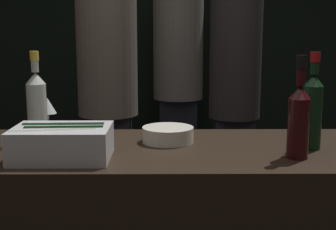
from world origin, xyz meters
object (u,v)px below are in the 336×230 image
(bowl_white, at_px, (169,134))
(wine_glass, at_px, (48,107))
(red_wine_bottle_burgundy, at_px, (312,108))
(red_wine_bottle_black_foil, at_px, (299,117))
(rose_wine_bottle, at_px, (37,105))
(person_in_hoodie, at_px, (178,78))
(person_grey_polo, at_px, (108,88))
(ice_bin_with_bottles, at_px, (62,141))
(person_blond_tee, at_px, (235,88))

(bowl_white, relative_size, wine_glass, 1.30)
(red_wine_bottle_burgundy, distance_m, red_wine_bottle_black_foil, 0.15)
(rose_wine_bottle, bearing_deg, person_in_hoodie, 72.28)
(red_wine_bottle_burgundy, bearing_deg, person_grey_polo, 125.46)
(red_wine_bottle_burgundy, bearing_deg, ice_bin_with_bottles, -171.82)
(person_in_hoodie, bearing_deg, wine_glass, -177.58)
(ice_bin_with_bottles, distance_m, person_blond_tee, 1.56)
(ice_bin_with_bottles, xyz_separation_m, person_in_hoodie, (0.46, 2.16, 0.00))
(wine_glass, bearing_deg, bowl_white, -15.95)
(wine_glass, xyz_separation_m, person_in_hoodie, (0.61, 1.77, -0.05))
(wine_glass, bearing_deg, rose_wine_bottle, -92.36)
(person_in_hoodie, bearing_deg, person_grey_polo, 169.04)
(bowl_white, xyz_separation_m, red_wine_bottle_burgundy, (0.53, -0.11, 0.12))
(person_blond_tee, height_order, person_grey_polo, person_grey_polo)
(person_grey_polo, bearing_deg, person_in_hoodie, 86.21)
(ice_bin_with_bottles, xyz_separation_m, red_wine_bottle_burgundy, (0.91, 0.13, 0.09))
(wine_glass, bearing_deg, red_wine_bottle_black_foil, -21.95)
(person_grey_polo, bearing_deg, red_wine_bottle_black_foil, -31.14)
(bowl_white, bearing_deg, red_wine_bottle_black_foil, -28.27)
(rose_wine_bottle, bearing_deg, ice_bin_with_bottles, -58.98)
(ice_bin_with_bottles, height_order, bowl_white, ice_bin_with_bottles)
(ice_bin_with_bottles, distance_m, red_wine_bottle_burgundy, 0.92)
(ice_bin_with_bottles, xyz_separation_m, person_blond_tee, (0.80, 1.34, 0.02))
(rose_wine_bottle, xyz_separation_m, person_blond_tee, (0.94, 1.09, -0.07))
(rose_wine_bottle, bearing_deg, red_wine_bottle_burgundy, -6.28)
(person_grey_polo, bearing_deg, bowl_white, -43.52)
(red_wine_bottle_black_foil, height_order, person_blond_tee, person_blond_tee)
(red_wine_bottle_burgundy, height_order, person_in_hoodie, person_in_hoodie)
(red_wine_bottle_black_foil, distance_m, rose_wine_bottle, 1.00)
(ice_bin_with_bottles, bearing_deg, wine_glass, 110.02)
(red_wine_bottle_burgundy, relative_size, person_blond_tee, 0.20)
(red_wine_bottle_burgundy, relative_size, red_wine_bottle_black_foil, 1.02)
(red_wine_bottle_black_foil, height_order, person_in_hoodie, person_in_hoodie)
(ice_bin_with_bottles, distance_m, person_grey_polo, 1.41)
(rose_wine_bottle, height_order, person_grey_polo, person_grey_polo)
(rose_wine_bottle, relative_size, person_in_hoodie, 0.20)
(person_blond_tee, xyz_separation_m, person_grey_polo, (-0.81, 0.07, -0.01))
(rose_wine_bottle, relative_size, person_blond_tee, 0.20)
(person_in_hoodie, height_order, person_grey_polo, person_grey_polo)
(red_wine_bottle_burgundy, bearing_deg, bowl_white, 168.06)
(bowl_white, bearing_deg, person_grey_polo, 108.01)
(bowl_white, distance_m, wine_glass, 0.54)
(red_wine_bottle_burgundy, xyz_separation_m, person_grey_polo, (-0.91, 1.28, -0.09))
(bowl_white, relative_size, red_wine_bottle_black_foil, 0.57)
(ice_bin_with_bottles, height_order, wine_glass, wine_glass)
(red_wine_bottle_black_foil, relative_size, person_in_hoodie, 0.19)
(red_wine_bottle_burgundy, xyz_separation_m, rose_wine_bottle, (-1.05, 0.12, -0.00))
(ice_bin_with_bottles, height_order, red_wine_bottle_black_foil, red_wine_bottle_black_foil)
(ice_bin_with_bottles, xyz_separation_m, wine_glass, (-0.14, 0.39, 0.05))
(rose_wine_bottle, distance_m, person_grey_polo, 1.18)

